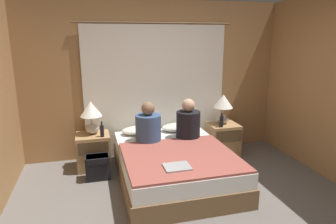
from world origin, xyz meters
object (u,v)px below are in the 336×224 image
object	(u,v)px
lamp_right	(223,105)
lamp_left	(91,113)
beer_bottle_on_left_stand	(102,131)
laptop_on_bed	(177,167)
nightstand_right	(223,139)
person_right_in_bed	(188,123)
person_left_in_bed	(148,126)
nightstand_left	(94,151)
beer_bottle_on_right_stand	(221,121)
backpack_on_floor	(98,166)
pillow_right	(180,127)
pillow_left	(140,130)
bed	(174,165)

from	to	relation	value
lamp_right	lamp_left	bearing A→B (deg)	180.00
beer_bottle_on_left_stand	laptop_on_bed	size ratio (longest dim) A/B	0.75
lamp_right	laptop_on_bed	bearing A→B (deg)	-131.18
nightstand_right	person_right_in_bed	bearing A→B (deg)	-157.13
person_left_in_bed	laptop_on_bed	world-z (taller)	person_left_in_bed
nightstand_left	nightstand_right	distance (m)	2.11
lamp_left	lamp_right	world-z (taller)	same
beer_bottle_on_right_stand	backpack_on_floor	size ratio (longest dim) A/B	0.68
lamp_left	person_right_in_bed	xyz separation A→B (m)	(1.39, -0.35, -0.15)
person_left_in_bed	beer_bottle_on_right_stand	distance (m)	1.24
nightstand_left	lamp_right	world-z (taller)	lamp_right
person_right_in_bed	beer_bottle_on_right_stand	world-z (taller)	person_right_in_bed
nightstand_left	nightstand_right	xyz separation A→B (m)	(2.11, 0.00, 0.00)
pillow_right	person_right_in_bed	xyz separation A→B (m)	(0.01, -0.39, 0.18)
laptop_on_bed	pillow_left	bearing A→B (deg)	97.29
nightstand_right	pillow_right	size ratio (longest dim) A/B	0.89
person_left_in_bed	beer_bottle_on_right_stand	xyz separation A→B (m)	(1.23, 0.17, -0.07)
person_left_in_bed	backpack_on_floor	xyz separation A→B (m)	(-0.74, -0.09, -0.49)
person_right_in_bed	pillow_left	bearing A→B (deg)	149.31
laptop_on_bed	backpack_on_floor	world-z (taller)	laptop_on_bed
beer_bottle_on_left_stand	pillow_right	bearing A→B (deg)	10.06
lamp_left	person_left_in_bed	size ratio (longest dim) A/B	0.83
lamp_left	person_right_in_bed	size ratio (longest dim) A/B	0.81
lamp_right	backpack_on_floor	size ratio (longest dim) A/B	1.44
pillow_right	person_right_in_bed	size ratio (longest dim) A/B	0.97
beer_bottle_on_left_stand	laptop_on_bed	xyz separation A→B (m)	(0.78, -1.19, -0.13)
nightstand_right	nightstand_left	bearing A→B (deg)	180.00
nightstand_left	lamp_left	xyz separation A→B (m)	(0.00, 0.04, 0.58)
pillow_right	laptop_on_bed	size ratio (longest dim) A/B	1.95
lamp_right	beer_bottle_on_left_stand	bearing A→B (deg)	-174.90
laptop_on_bed	backpack_on_floor	xyz separation A→B (m)	(-0.87, 0.93, -0.29)
bed	person_left_in_bed	bearing A→B (deg)	125.17
pillow_left	laptop_on_bed	distance (m)	1.42
nightstand_left	nightstand_right	bearing A→B (deg)	0.00
bed	beer_bottle_on_left_stand	size ratio (longest dim) A/B	8.76
bed	laptop_on_bed	world-z (taller)	laptop_on_bed
person_left_in_bed	person_right_in_bed	distance (m)	0.61
bed	nightstand_right	distance (m)	1.26
nightstand_left	backpack_on_floor	world-z (taller)	nightstand_left
lamp_right	beer_bottle_on_left_stand	world-z (taller)	lamp_right
person_left_in_bed	pillow_right	bearing A→B (deg)	33.29
bed	beer_bottle_on_right_stand	distance (m)	1.17
nightstand_left	backpack_on_floor	size ratio (longest dim) A/B	1.54
bed	pillow_right	size ratio (longest dim) A/B	3.35
lamp_left	laptop_on_bed	distance (m)	1.68
nightstand_right	pillow_left	distance (m)	1.40
beer_bottle_on_right_stand	backpack_on_floor	world-z (taller)	beer_bottle_on_right_stand
person_right_in_bed	nightstand_right	bearing A→B (deg)	22.87
nightstand_right	beer_bottle_on_left_stand	xyz separation A→B (m)	(-1.97, -0.14, 0.35)
lamp_left	beer_bottle_on_left_stand	xyz separation A→B (m)	(0.14, -0.18, -0.23)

